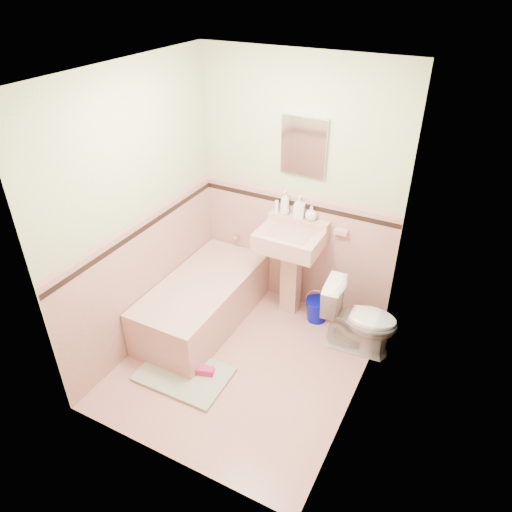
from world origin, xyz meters
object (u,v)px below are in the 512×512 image
at_px(sink, 289,273).
at_px(bucket, 317,310).
at_px(toilet, 360,319).
at_px(medicine_cabinet, 304,146).
at_px(shoe, 205,371).
at_px(bathtub, 203,303).
at_px(soap_bottle_left, 285,203).
at_px(soap_bottle_right, 311,213).
at_px(soap_bottle_mid, 300,207).

xyz_separation_m(sink, bucket, (0.31, 0.02, -0.36)).
relative_size(toilet, bucket, 2.92).
bearing_deg(medicine_cabinet, shoe, -101.11).
height_order(bathtub, soap_bottle_left, soap_bottle_left).
bearing_deg(soap_bottle_right, bucket, -40.44).
bearing_deg(shoe, medicine_cabinet, 61.01).
height_order(medicine_cabinet, toilet, medicine_cabinet).
height_order(soap_bottle_mid, soap_bottle_right, soap_bottle_mid).
bearing_deg(medicine_cabinet, bucket, -31.64).
bearing_deg(toilet, bathtub, 98.04).
height_order(sink, soap_bottle_mid, soap_bottle_mid).
bearing_deg(soap_bottle_left, toilet, -21.60).
bearing_deg(shoe, sink, 59.06).
bearing_deg(shoe, soap_bottle_left, 67.00).
bearing_deg(bathtub, bucket, 28.83).
bearing_deg(bathtub, sink, 37.93).
relative_size(sink, bucket, 4.04).
relative_size(soap_bottle_left, shoe, 1.50).
bearing_deg(toilet, soap_bottle_mid, 59.86).
bearing_deg(medicine_cabinet, bathtub, -132.58).
bearing_deg(bucket, medicine_cabinet, 148.36).
height_order(soap_bottle_right, bucket, soap_bottle_right).
bearing_deg(soap_bottle_right, medicine_cabinet, 166.19).
distance_m(bathtub, soap_bottle_mid, 1.33).
xyz_separation_m(soap_bottle_right, shoe, (-0.39, -1.34, -1.02)).
xyz_separation_m(bathtub, shoe, (0.41, -0.63, -0.16)).
bearing_deg(soap_bottle_left, shoe, -95.11).
distance_m(soap_bottle_left, soap_bottle_right, 0.27).
height_order(sink, bucket, sink).
relative_size(sink, soap_bottle_right, 6.57).
bearing_deg(sink, soap_bottle_mid, 89.15).
height_order(bathtub, bucket, bathtub).
distance_m(sink, medicine_cabinet, 1.24).
relative_size(soap_bottle_left, soap_bottle_mid, 1.09).
xyz_separation_m(sink, soap_bottle_left, (-0.15, 0.18, 0.66)).
height_order(sink, shoe, sink).
height_order(medicine_cabinet, soap_bottle_left, medicine_cabinet).
bearing_deg(sink, shoe, -103.06).
height_order(sink, medicine_cabinet, medicine_cabinet).
height_order(medicine_cabinet, soap_bottle_mid, medicine_cabinet).
bearing_deg(bucket, soap_bottle_left, 160.56).
height_order(sink, soap_bottle_right, soap_bottle_right).
relative_size(soap_bottle_left, bucket, 1.02).
height_order(soap_bottle_left, soap_bottle_right, soap_bottle_left).
distance_m(sink, bucket, 0.48).
bearing_deg(soap_bottle_mid, bathtub, -133.88).
xyz_separation_m(soap_bottle_left, soap_bottle_right, (0.27, 0.00, -0.05)).
distance_m(bathtub, toilet, 1.51).
distance_m(medicine_cabinet, soap_bottle_right, 0.63).
height_order(bathtub, sink, sink).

